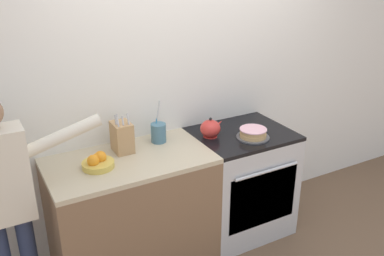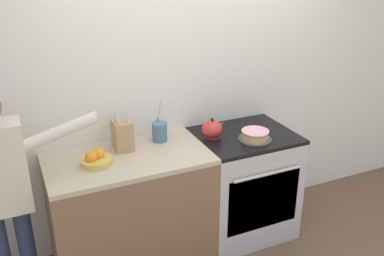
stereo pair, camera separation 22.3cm
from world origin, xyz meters
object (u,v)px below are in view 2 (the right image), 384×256
stove_range (243,184)px  fruit_bowl (96,159)px  knife_block (122,135)px  utensil_crock (160,131)px  person_baker (3,186)px  layer_cake (255,135)px  tea_kettle (212,129)px

stove_range → fruit_bowl: (-1.21, -0.01, 0.50)m
stove_range → knife_block: knife_block is taller
fruit_bowl → utensil_crock: bearing=18.6°
stove_range → fruit_bowl: size_ratio=4.16×
fruit_bowl → person_baker: person_baker is taller
stove_range → layer_cake: bearing=-84.7°
stove_range → utensil_crock: size_ratio=2.84×
tea_kettle → knife_block: bearing=173.1°
tea_kettle → fruit_bowl: tea_kettle is taller
tea_kettle → stove_range: bearing=-12.8°
utensil_crock → fruit_bowl: size_ratio=1.47×
person_baker → layer_cake: bearing=4.0°
utensil_crock → person_baker: size_ratio=0.21×
fruit_bowl → person_baker: bearing=-175.6°
fruit_bowl → tea_kettle: bearing=4.4°
layer_cake → utensil_crock: utensil_crock is taller
fruit_bowl → stove_range: bearing=0.5°
tea_kettle → knife_block: (-0.70, 0.08, 0.05)m
knife_block → person_baker: 0.87m
tea_kettle → person_baker: person_baker is taller
knife_block → fruit_bowl: 0.29m
tea_kettle → person_baker: (-1.54, -0.12, -0.08)m
tea_kettle → fruit_bowl: (-0.94, -0.07, -0.03)m
tea_kettle → utensil_crock: utensil_crock is taller
layer_cake → person_baker: person_baker is taller
utensil_crock → person_baker: bearing=-168.7°
stove_range → tea_kettle: size_ratio=4.63×
fruit_bowl → person_baker: size_ratio=0.14×
stove_range → knife_block: 1.13m
tea_kettle → utensil_crock: size_ratio=0.61×
layer_cake → knife_block: 1.02m
layer_cake → fruit_bowl: bearing=174.7°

